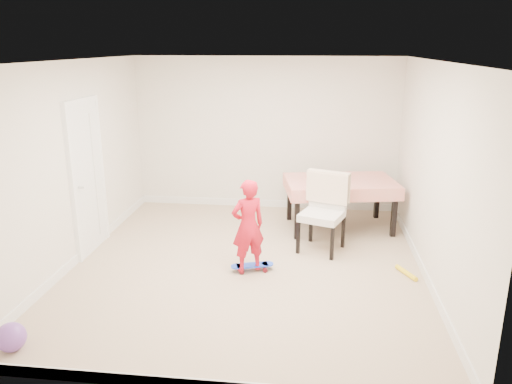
# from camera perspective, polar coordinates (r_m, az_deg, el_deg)

# --- Properties ---
(ground) EXTENTS (5.00, 5.00, 0.00)m
(ground) POSITION_cam_1_polar(r_m,az_deg,el_deg) (6.61, -1.08, -8.39)
(ground) COLOR tan
(ground) RESTS_ON ground
(ceiling) EXTENTS (4.50, 5.00, 0.04)m
(ceiling) POSITION_cam_1_polar(r_m,az_deg,el_deg) (5.99, -1.21, 14.58)
(ceiling) COLOR silver
(ceiling) RESTS_ON wall_back
(wall_back) EXTENTS (4.50, 0.04, 2.60)m
(wall_back) POSITION_cam_1_polar(r_m,az_deg,el_deg) (8.58, 1.13, 6.59)
(wall_back) COLOR silver
(wall_back) RESTS_ON ground
(wall_front) EXTENTS (4.50, 0.04, 2.60)m
(wall_front) POSITION_cam_1_polar(r_m,az_deg,el_deg) (3.85, -6.21, -6.28)
(wall_front) COLOR silver
(wall_front) RESTS_ON ground
(wall_left) EXTENTS (0.04, 5.00, 2.60)m
(wall_left) POSITION_cam_1_polar(r_m,az_deg,el_deg) (6.84, -20.02, 2.99)
(wall_left) COLOR silver
(wall_left) RESTS_ON ground
(wall_right) EXTENTS (0.04, 5.00, 2.60)m
(wall_right) POSITION_cam_1_polar(r_m,az_deg,el_deg) (6.28, 19.48, 1.89)
(wall_right) COLOR silver
(wall_right) RESTS_ON ground
(door) EXTENTS (0.11, 0.94, 2.11)m
(door) POSITION_cam_1_polar(r_m,az_deg,el_deg) (7.16, -18.71, 1.43)
(door) COLOR white
(door) RESTS_ON ground
(baseboard_back) EXTENTS (4.50, 0.02, 0.12)m
(baseboard_back) POSITION_cam_1_polar(r_m,az_deg,el_deg) (8.89, 1.09, -1.29)
(baseboard_back) COLOR white
(baseboard_back) RESTS_ON ground
(baseboard_left) EXTENTS (0.02, 5.00, 0.12)m
(baseboard_left) POSITION_cam_1_polar(r_m,az_deg,el_deg) (7.21, -19.12, -6.62)
(baseboard_left) COLOR white
(baseboard_left) RESTS_ON ground
(baseboard_right) EXTENTS (0.02, 5.00, 0.12)m
(baseboard_right) POSITION_cam_1_polar(r_m,az_deg,el_deg) (6.68, 18.54, -8.45)
(baseboard_right) COLOR white
(baseboard_right) RESTS_ON ground
(dining_table) EXTENTS (1.82, 1.32, 0.78)m
(dining_table) POSITION_cam_1_polar(r_m,az_deg,el_deg) (7.89, 9.51, -1.37)
(dining_table) COLOR #BE0C0A
(dining_table) RESTS_ON ground
(dining_chair) EXTENTS (0.79, 0.84, 1.09)m
(dining_chair) POSITION_cam_1_polar(r_m,az_deg,el_deg) (6.93, 7.54, -2.44)
(dining_chair) COLOR silver
(dining_chair) RESTS_ON ground
(skateboard) EXTENTS (0.59, 0.36, 0.08)m
(skateboard) POSITION_cam_1_polar(r_m,az_deg,el_deg) (6.45, -0.43, -8.63)
(skateboard) COLOR blue
(skateboard) RESTS_ON ground
(child) EXTENTS (0.52, 0.47, 1.19)m
(child) POSITION_cam_1_polar(r_m,az_deg,el_deg) (6.19, -0.92, -4.19)
(child) COLOR red
(child) RESTS_ON ground
(balloon) EXTENTS (0.28, 0.28, 0.28)m
(balloon) POSITION_cam_1_polar(r_m,az_deg,el_deg) (5.40, -26.20, -14.66)
(balloon) COLOR purple
(balloon) RESTS_ON ground
(foam_toy) EXTENTS (0.23, 0.39, 0.06)m
(foam_toy) POSITION_cam_1_polar(r_m,az_deg,el_deg) (6.61, 16.80, -8.83)
(foam_toy) COLOR yellow
(foam_toy) RESTS_ON ground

